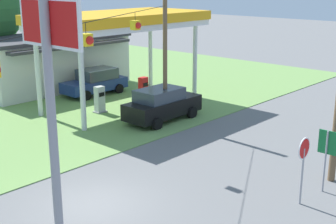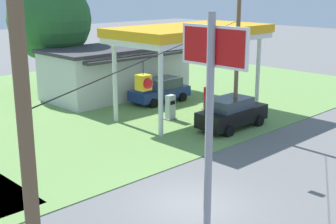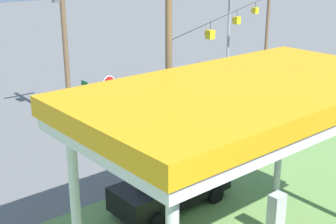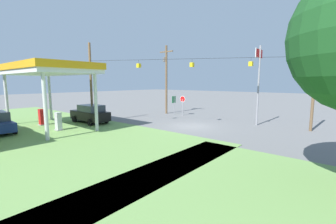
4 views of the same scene
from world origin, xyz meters
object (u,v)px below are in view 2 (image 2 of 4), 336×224
Objects in this scene: car_at_pumps_front at (232,113)px; stop_sign_overhead at (210,124)px; gas_station_store at (117,71)px; tree_behind_station at (50,20)px; fuel_pump_far at (208,99)px; fuel_pump_near at (170,108)px; car_at_pumps_rear at (161,90)px; gas_station_canopy at (191,34)px.

stop_sign_overhead reaches higher than car_at_pumps_front.
gas_station_store is 6.76m from tree_behind_station.
fuel_pump_far is at bearing 58.12° from car_at_pumps_front.
car_at_pumps_rear reaches higher than fuel_pump_near.
car_at_pumps_front is 17.55m from tree_behind_station.
fuel_pump_far is at bearing -71.27° from tree_behind_station.
car_at_pumps_rear is at bearing -79.52° from gas_station_store.
stop_sign_overhead is (-12.37, -13.87, 4.44)m from fuel_pump_near.
gas_station_canopy reaches higher than fuel_pump_near.
fuel_pump_near is 19.11m from stop_sign_overhead.
gas_station_store is at bearing 88.45° from gas_station_canopy.
gas_station_canopy is 5.83m from car_at_pumps_front.
gas_station_store is 2.42× the size of car_at_pumps_rear.
car_at_pumps_rear is at bearing 75.67° from gas_station_canopy.
car_at_pumps_front is (-0.52, -3.88, -4.33)m from gas_station_canopy.
gas_station_canopy is 0.95× the size of gas_station_store.
fuel_pump_near is 1.00× the size of fuel_pump_far.
tree_behind_station reaches higher than gas_station_canopy.
fuel_pump_near is at bearing 55.12° from car_at_pumps_rear.
gas_station_store is at bearing -78.32° from car_at_pumps_rear.
tree_behind_station reaches higher than fuel_pump_near.
car_at_pumps_front is 7.89m from car_at_pumps_rear.
fuel_pump_near is at bearing 48.27° from stop_sign_overhead.
gas_station_store is 1.44× the size of stop_sign_overhead.
gas_station_store reaches higher than fuel_pump_far.
stop_sign_overhead is at bearing -123.35° from gas_station_store.
tree_behind_station reaches higher than stop_sign_overhead.
stop_sign_overhead reaches higher than fuel_pump_near.
fuel_pump_near is 4.10m from car_at_pumps_front.
fuel_pump_near is at bearing -179.95° from gas_station_canopy.
fuel_pump_far is 0.18× the size of tree_behind_station.
stop_sign_overhead is 0.85× the size of tree_behind_station.
tree_behind_station is (-2.54, 12.90, 0.44)m from gas_station_canopy.
gas_station_canopy is at bearing -78.86° from tree_behind_station.
gas_station_canopy is 8.73m from gas_station_store.
stop_sign_overhead is at bearing -113.55° from tree_behind_station.
gas_station_store is 2.32× the size of car_at_pumps_front.
tree_behind_station is (-3.53, 9.02, 4.82)m from car_at_pumps_rear.
stop_sign_overhead reaches higher than gas_station_canopy.
car_at_pumps_front is at bearing -83.14° from tree_behind_station.
stop_sign_overhead is at bearing -139.15° from fuel_pump_far.
car_at_pumps_rear is (2.82, 3.87, 0.15)m from fuel_pump_near.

